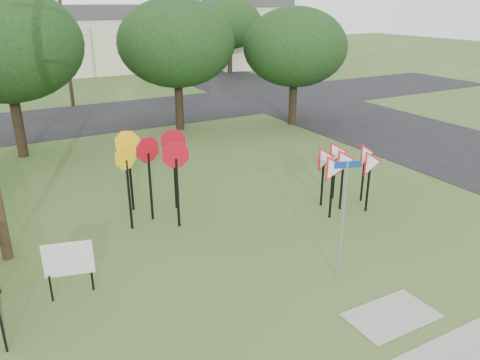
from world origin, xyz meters
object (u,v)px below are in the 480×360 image
object	(u,v)px
yield_sign_cluster	(345,162)
info_board	(69,261)
stop_sign_cluster	(151,159)
street_name_sign	(343,214)

from	to	relation	value
yield_sign_cluster	info_board	size ratio (longest dim) A/B	1.97
yield_sign_cluster	info_board	world-z (taller)	yield_sign_cluster
stop_sign_cluster	street_name_sign	bearing A→B (deg)	-62.40
stop_sign_cluster	yield_sign_cluster	bearing A→B (deg)	-20.99
stop_sign_cluster	yield_sign_cluster	xyz separation A→B (m)	(5.87, -2.25, -0.41)
stop_sign_cluster	yield_sign_cluster	distance (m)	6.30
street_name_sign	yield_sign_cluster	world-z (taller)	street_name_sign
stop_sign_cluster	info_board	world-z (taller)	stop_sign_cluster
yield_sign_cluster	street_name_sign	bearing A→B (deg)	-131.60
street_name_sign	info_board	bearing A→B (deg)	158.01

